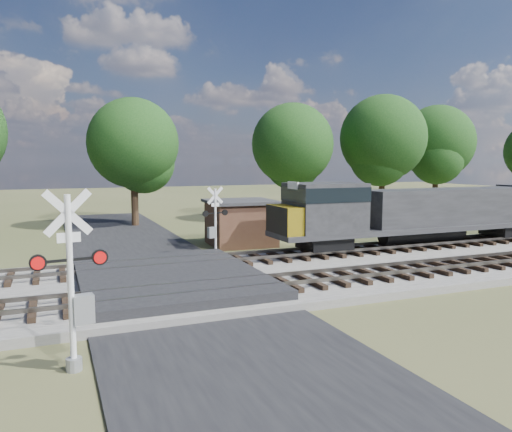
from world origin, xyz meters
name	(u,v)px	position (x,y,z in m)	size (l,w,h in m)	color
ground	(173,290)	(0.00, 0.00, 0.00)	(160.00, 160.00, 0.00)	#3E4926
ballast_bed	(376,264)	(10.00, 0.50, 0.15)	(140.00, 10.00, 0.30)	gray
road	(173,289)	(0.00, 0.00, 0.04)	(7.00, 60.00, 0.08)	black
crossing_panel	(170,280)	(0.00, 0.50, 0.32)	(7.00, 9.00, 0.62)	#262628
track_near	(266,284)	(3.12, -2.00, 0.41)	(140.00, 2.60, 0.33)	black
track_far	(224,260)	(3.12, 3.00, 0.41)	(140.00, 2.60, 0.33)	black
crossing_signal_near	(75,296)	(-3.86, -6.57, 1.85)	(1.79, 0.42, 4.45)	silver
crossing_signal_far	(214,227)	(3.75, 6.40, 1.55)	(1.50, 0.39, 3.74)	silver
equipment_shed	(241,222)	(6.31, 9.15, 1.39)	(4.23, 4.23, 2.74)	#4C2E20
treeline	(175,139)	(5.01, 20.52, 6.86)	(85.05, 11.57, 11.39)	black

